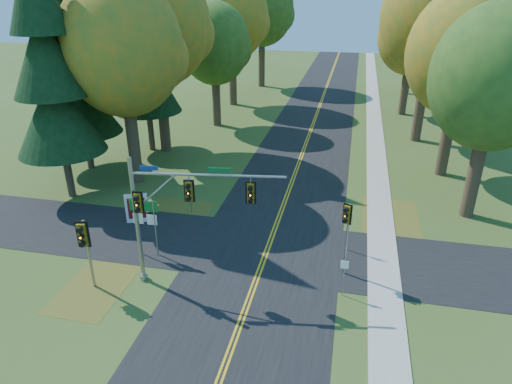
% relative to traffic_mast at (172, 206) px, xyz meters
% --- Properties ---
extents(ground, '(160.00, 160.00, 0.00)m').
position_rel_traffic_mast_xyz_m(ground, '(3.72, 1.79, -4.15)').
color(ground, '#384E1B').
rests_on(ground, ground).
extents(road_main, '(8.00, 160.00, 0.02)m').
position_rel_traffic_mast_xyz_m(road_main, '(3.72, 1.79, -4.14)').
color(road_main, black).
rests_on(road_main, ground).
extents(road_cross, '(60.00, 6.00, 0.02)m').
position_rel_traffic_mast_xyz_m(road_cross, '(3.72, 3.79, -4.14)').
color(road_cross, black).
rests_on(road_cross, ground).
extents(centerline_left, '(0.10, 160.00, 0.01)m').
position_rel_traffic_mast_xyz_m(centerline_left, '(3.62, 1.79, -4.13)').
color(centerline_left, gold).
rests_on(centerline_left, road_main).
extents(centerline_right, '(0.10, 160.00, 0.01)m').
position_rel_traffic_mast_xyz_m(centerline_right, '(3.82, 1.79, -4.13)').
color(centerline_right, gold).
rests_on(centerline_right, road_main).
extents(sidewalk_east, '(1.60, 160.00, 0.06)m').
position_rel_traffic_mast_xyz_m(sidewalk_east, '(9.92, 1.79, -4.12)').
color(sidewalk_east, '#9E998E').
rests_on(sidewalk_east, ground).
extents(leaf_patch_w_near, '(4.00, 6.00, 0.00)m').
position_rel_traffic_mast_xyz_m(leaf_patch_w_near, '(-2.78, 5.79, -4.15)').
color(leaf_patch_w_near, brown).
rests_on(leaf_patch_w_near, ground).
extents(leaf_patch_e, '(3.50, 8.00, 0.00)m').
position_rel_traffic_mast_xyz_m(leaf_patch_e, '(10.52, 7.79, -4.15)').
color(leaf_patch_e, brown).
rests_on(leaf_patch_e, ground).
extents(leaf_patch_w_far, '(3.00, 5.00, 0.00)m').
position_rel_traffic_mast_xyz_m(leaf_patch_w_far, '(-3.78, -1.21, -4.15)').
color(leaf_patch_w_far, brown).
rests_on(leaf_patch_w_far, ground).
extents(tree_w_a, '(8.00, 8.00, 14.15)m').
position_rel_traffic_mast_xyz_m(tree_w_a, '(-7.40, 11.17, 5.33)').
color(tree_w_a, '#38281C').
rests_on(tree_w_a, ground).
extents(tree_e_a, '(7.20, 7.20, 12.73)m').
position_rel_traffic_mast_xyz_m(tree_e_a, '(15.29, 10.56, 4.38)').
color(tree_e_a, '#38281C').
rests_on(tree_e_a, ground).
extents(tree_w_b, '(8.60, 8.60, 15.38)m').
position_rel_traffic_mast_xyz_m(tree_w_b, '(-8.00, 18.08, 6.22)').
color(tree_w_b, '#38281C').
rests_on(tree_w_b, ground).
extents(tree_e_b, '(7.60, 7.60, 13.33)m').
position_rel_traffic_mast_xyz_m(tree_e_b, '(14.69, 17.37, 4.75)').
color(tree_e_b, '#38281C').
rests_on(tree_e_b, ground).
extents(tree_w_c, '(6.80, 6.80, 11.91)m').
position_rel_traffic_mast_xyz_m(tree_w_c, '(-5.81, 26.26, 3.79)').
color(tree_w_c, '#38281C').
rests_on(tree_w_c, ground).
extents(tree_e_c, '(8.80, 8.80, 15.79)m').
position_rel_traffic_mast_xyz_m(tree_e_c, '(13.60, 25.48, 6.51)').
color(tree_e_c, '#38281C').
rests_on(tree_e_c, ground).
extents(tree_w_d, '(8.20, 8.20, 14.56)m').
position_rel_traffic_mast_xyz_m(tree_w_d, '(-6.40, 34.97, 5.63)').
color(tree_w_d, '#38281C').
rests_on(tree_w_d, ground).
extents(tree_e_d, '(7.00, 7.00, 12.32)m').
position_rel_traffic_mast_xyz_m(tree_e_d, '(12.99, 34.66, 4.09)').
color(tree_e_d, '#38281C').
rests_on(tree_e_d, ground).
extents(tree_w_e, '(8.40, 8.40, 14.97)m').
position_rel_traffic_mast_xyz_m(tree_w_e, '(-5.20, 45.88, 5.92)').
color(tree_w_e, '#38281C').
rests_on(tree_w_e, ground).
extents(tree_e_e, '(7.80, 7.80, 13.74)m').
position_rel_traffic_mast_xyz_m(tree_e_e, '(14.19, 45.37, 5.04)').
color(tree_e_e, '#38281C').
rests_on(tree_e_e, ground).
extents(pine_a, '(5.60, 5.60, 19.48)m').
position_rel_traffic_mast_xyz_m(pine_a, '(-10.78, 7.79, 5.03)').
color(pine_a, '#38281C').
rests_on(pine_a, ground).
extents(pine_b, '(5.60, 5.60, 17.31)m').
position_rel_traffic_mast_xyz_m(pine_b, '(-12.28, 12.79, 4.01)').
color(pine_b, '#38281C').
rests_on(pine_b, ground).
extents(pine_c, '(5.60, 5.60, 20.56)m').
position_rel_traffic_mast_xyz_m(pine_c, '(-9.28, 17.79, 5.54)').
color(pine_c, '#38281C').
rests_on(pine_c, ground).
extents(traffic_mast, '(7.06, 1.45, 6.46)m').
position_rel_traffic_mast_xyz_m(traffic_mast, '(0.00, 0.00, 0.00)').
color(traffic_mast, gray).
rests_on(traffic_mast, ground).
extents(east_signal_pole, '(0.44, 0.53, 4.00)m').
position_rel_traffic_mast_xyz_m(east_signal_pole, '(7.86, 2.26, -1.12)').
color(east_signal_pole, gray).
rests_on(east_signal_pole, ground).
extents(ped_signal_pole, '(0.58, 0.68, 3.73)m').
position_rel_traffic_mast_xyz_m(ped_signal_pole, '(-3.79, -1.48, -1.38)').
color(ped_signal_pole, gray).
rests_on(ped_signal_pole, ground).
extents(route_sign_cluster, '(1.53, 0.12, 3.29)m').
position_rel_traffic_mast_xyz_m(route_sign_cluster, '(-2.49, 2.01, -1.84)').
color(route_sign_cluster, gray).
rests_on(route_sign_cluster, ground).
extents(info_kiosk, '(1.33, 0.67, 1.87)m').
position_rel_traffic_mast_xyz_m(info_kiosk, '(-4.64, 5.23, -3.22)').
color(info_kiosk, silver).
rests_on(info_kiosk, ground).
extents(reg_sign_e_north, '(0.45, 0.08, 2.33)m').
position_rel_traffic_mast_xyz_m(reg_sign_e_north, '(7.92, 4.69, -2.55)').
color(reg_sign_e_north, gray).
rests_on(reg_sign_e_north, ground).
extents(reg_sign_e_south, '(0.38, 0.05, 1.98)m').
position_rel_traffic_mast_xyz_m(reg_sign_e_south, '(7.92, 0.60, -2.80)').
color(reg_sign_e_south, gray).
rests_on(reg_sign_e_south, ground).
extents(reg_sign_w, '(0.46, 0.15, 2.45)m').
position_rel_traffic_mast_xyz_m(reg_sign_w, '(-1.90, 7.17, -2.47)').
color(reg_sign_w, gray).
rests_on(reg_sign_w, ground).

